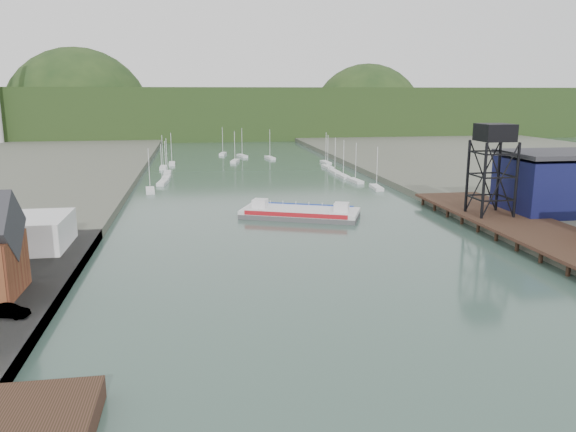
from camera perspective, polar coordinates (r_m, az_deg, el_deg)
name	(u,v)px	position (r m, az deg, el deg)	size (l,w,h in m)	color
east_pier	(542,232)	(96.87, 24.41, -1.53)	(14.00, 70.00, 2.45)	black
white_shed	(2,233)	(89.56, -27.05, -1.57)	(18.00, 12.00, 4.50)	silver
lift_tower	(495,138)	(104.73, 20.25, 7.42)	(6.50, 6.50, 16.00)	black
blue_shed	(561,183)	(115.37, 25.95, 3.02)	(20.50, 14.50, 11.30)	#0C0E38
marina_sailboats	(250,169)	(173.72, -3.83, 4.77)	(57.71, 92.65, 0.90)	silver
distant_hills	(216,116)	(334.76, -7.33, 10.09)	(500.00, 120.00, 80.00)	#1B3216
chain_ferry	(300,213)	(107.45, 1.23, 0.34)	(23.84, 16.67, 3.19)	#4B4B4D
car_west_b	(9,311)	(62.70, -26.51, -8.65)	(1.38, 3.96, 1.30)	#999999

